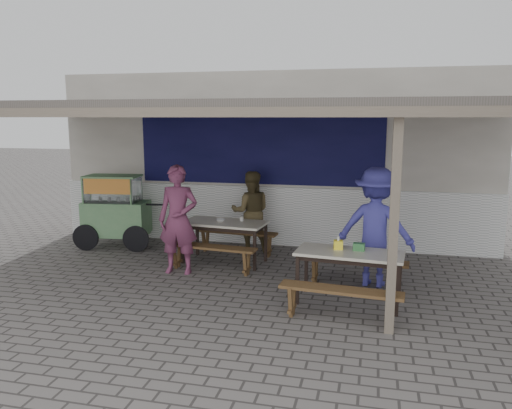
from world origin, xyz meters
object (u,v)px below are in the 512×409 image
at_px(bench_right_wall, 356,266).
at_px(condiment_bowl, 221,220).
at_px(table_right, 349,257).
at_px(vendor_cart, 115,208).
at_px(condiment_jar, 242,219).
at_px(table_left, 224,226).
at_px(patron_street_side, 178,220).
at_px(donation_box, 359,247).
at_px(bench_right_street, 340,297).
at_px(tissue_box, 338,245).
at_px(bench_left_street, 211,252).
at_px(bench_left_wall, 236,237).
at_px(patron_right_table, 376,227).
at_px(patron_wall_side, 251,212).

xyz_separation_m(bench_right_wall, condiment_bowl, (-2.43, 0.84, 0.43)).
relative_size(table_right, vendor_cart, 0.85).
bearing_deg(condiment_jar, bench_right_wall, -24.95).
height_order(table_left, patron_street_side, patron_street_side).
xyz_separation_m(donation_box, condiment_bowl, (-2.48, 1.45, -0.03)).
distance_m(bench_right_street, tissue_box, 0.94).
bearing_deg(bench_right_street, condiment_bowl, 141.09).
bearing_deg(donation_box, condiment_bowl, 149.64).
relative_size(vendor_cart, condiment_jar, 22.73).
bearing_deg(vendor_cart, bench_left_street, -32.50).
distance_m(bench_right_wall, patron_street_side, 2.98).
bearing_deg(bench_right_street, bench_left_wall, 132.98).
height_order(bench_left_street, condiment_jar, condiment_jar).
bearing_deg(bench_left_street, patron_right_table, 4.80).
height_order(table_left, patron_wall_side, patron_wall_side).
bearing_deg(bench_right_wall, table_right, -90.00).
relative_size(table_left, bench_left_wall, 0.97).
relative_size(bench_right_wall, patron_wall_side, 1.01).
height_order(table_left, bench_left_street, table_left).
height_order(bench_left_street, donation_box, donation_box).
bearing_deg(tissue_box, bench_right_wall, 68.47).
xyz_separation_m(table_left, vendor_cart, (-2.45, 0.55, 0.12)).
xyz_separation_m(donation_box, condiment_jar, (-2.12, 1.58, -0.01)).
bearing_deg(bench_right_street, patron_right_table, 81.16).
bearing_deg(patron_street_side, bench_left_wall, 59.97).
relative_size(bench_left_street, patron_wall_side, 1.02).
relative_size(patron_street_side, donation_box, 11.48).
bearing_deg(donation_box, tissue_box, 176.71).
distance_m(bench_right_wall, condiment_bowl, 2.61).
bearing_deg(patron_street_side, vendor_cart, 140.35).
height_order(bench_left_wall, bench_right_street, same).
relative_size(bench_right_wall, donation_box, 9.98).
distance_m(bench_right_street, condiment_jar, 3.10).
bearing_deg(condiment_jar, vendor_cart, 171.51).
bearing_deg(vendor_cart, patron_right_table, -20.12).
relative_size(tissue_box, condiment_bowl, 0.75).
relative_size(condiment_jar, condiment_bowl, 0.47).
bearing_deg(tissue_box, vendor_cart, 156.67).
distance_m(tissue_box, donation_box, 0.29).
height_order(bench_right_street, condiment_bowl, condiment_bowl).
distance_m(donation_box, condiment_bowl, 2.88).
bearing_deg(patron_wall_side, bench_right_street, 107.59).
xyz_separation_m(bench_right_wall, tissue_box, (-0.24, -0.60, 0.47)).
xyz_separation_m(bench_left_wall, tissue_box, (2.06, -2.01, 0.47)).
height_order(bench_right_wall, vendor_cart, vendor_cart).
bearing_deg(condiment_bowl, condiment_jar, 19.28).
distance_m(bench_left_wall, patron_street_side, 1.59).
bearing_deg(bench_right_wall, bench_right_street, -90.00).
relative_size(table_right, donation_box, 9.59).
bearing_deg(table_left, condiment_bowl, 175.93).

